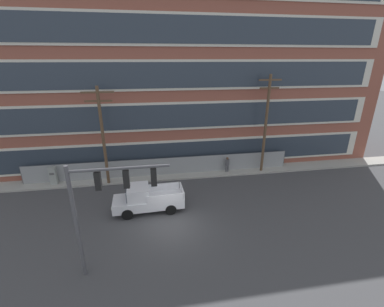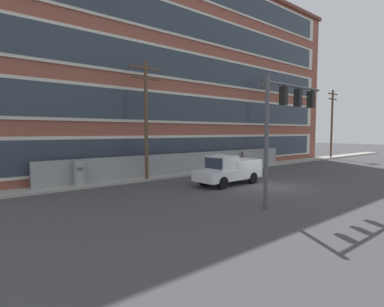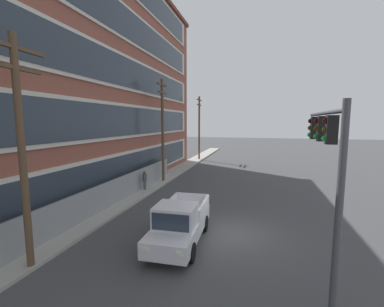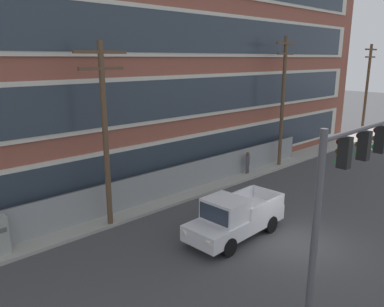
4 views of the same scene
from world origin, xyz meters
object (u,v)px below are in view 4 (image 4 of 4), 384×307
Objects in this scene: utility_pole_far_east at (367,88)px; utility_pole_near_corner at (105,129)px; utility_pole_midblock at (283,98)px; traffic_signal_mast at (344,181)px; electrical_cabinet at (1,237)px; pickup_truck_white at (234,218)px; pedestrian_near_cabinet at (248,162)px.

utility_pole_near_corner is at bearing -179.30° from utility_pole_far_east.
utility_pole_far_east is at bearing 0.07° from utility_pole_midblock.
utility_pole_near_corner is at bearing -178.69° from utility_pole_midblock.
utility_pole_midblock is at bearing 39.48° from traffic_signal_mast.
electrical_cabinet is at bearing 179.40° from utility_pole_midblock.
utility_pole_near_corner is 6.20m from electrical_cabinet.
utility_pole_near_corner is 4.91× the size of electrical_cabinet.
utility_pole_midblock is at bearing -179.93° from utility_pole_far_east.
electrical_cabinet is at bearing 120.12° from traffic_signal_mast.
utility_pole_far_east is at bearing 21.37° from traffic_signal_mast.
pickup_truck_white is at bearing 72.02° from traffic_signal_mast.
utility_pole_midblock is 5.45m from pedestrian_near_cabinet.
traffic_signal_mast is 3.51× the size of electrical_cabinet.
pickup_truck_white is 13.14m from utility_pole_midblock.
traffic_signal_mast reaches higher than pedestrian_near_cabinet.
utility_pole_near_corner reaches higher than electrical_cabinet.
utility_pole_far_east reaches higher than pedestrian_near_cabinet.
utility_pole_near_corner reaches higher than pickup_truck_white.
pedestrian_near_cabinet is at bearing 179.30° from utility_pole_far_east.
utility_pole_midblock is (11.31, 5.22, 4.18)m from pickup_truck_white.
utility_pole_near_corner is at bearing 125.32° from pickup_truck_white.
utility_pole_far_east is at bearing 0.70° from utility_pole_near_corner.
utility_pole_far_east is (27.68, 10.83, 0.58)m from traffic_signal_mast.
pedestrian_near_cabinet is (16.02, 0.04, 0.09)m from electrical_cabinet.
pickup_truck_white is 7.13m from utility_pole_near_corner.
utility_pole_near_corner is 5.15× the size of pedestrian_near_cabinet.
pickup_truck_white reaches higher than electrical_cabinet.
traffic_signal_mast reaches higher than pickup_truck_white.
utility_pole_midblock is 1.02× the size of utility_pole_far_east.
pedestrian_near_cabinet is (7.81, 5.46, 0.02)m from pickup_truck_white.
traffic_signal_mast is 10.61m from utility_pole_near_corner.
pickup_truck_white is 9.84m from electrical_cabinet.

